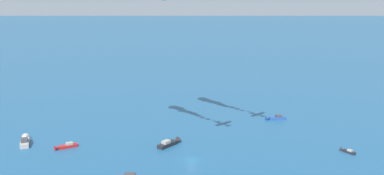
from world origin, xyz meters
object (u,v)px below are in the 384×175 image
object	(u,v)px
motorboat_far_stbd	(347,151)
motorboat_trailing	(25,141)
motorboat_inshore	(65,146)
motorboat_far_port	(275,118)
motorboat_ahead	(170,143)

from	to	relation	value
motorboat_far_stbd	motorboat_trailing	distance (m)	102.41
motorboat_inshore	motorboat_far_port	bearing A→B (deg)	153.46
motorboat_inshore	motorboat_ahead	bearing A→B (deg)	134.31
motorboat_ahead	motorboat_trailing	bearing A→B (deg)	-52.53
motorboat_ahead	motorboat_far_stbd	bearing A→B (deg)	122.93
motorboat_inshore	motorboat_ahead	world-z (taller)	motorboat_ahead
motorboat_far_stbd	motorboat_inshore	xyz separation A→B (m)	(53.11, -69.97, 0.16)
motorboat_inshore	motorboat_trailing	distance (m)	15.00
motorboat_inshore	motorboat_trailing	size ratio (longest dim) A/B	0.74
motorboat_trailing	motorboat_ahead	xyz separation A→B (m)	(-28.81, 37.57, -0.09)
motorboat_far_port	motorboat_inshore	bearing A→B (deg)	-26.54
motorboat_far_port	motorboat_far_stbd	distance (m)	38.87
motorboat_far_port	motorboat_ahead	bearing A→B (deg)	-13.71
motorboat_trailing	motorboat_far_stbd	bearing A→B (deg)	125.03
motorboat_far_port	motorboat_ahead	xyz separation A→B (m)	(47.50, -11.59, 0.09)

